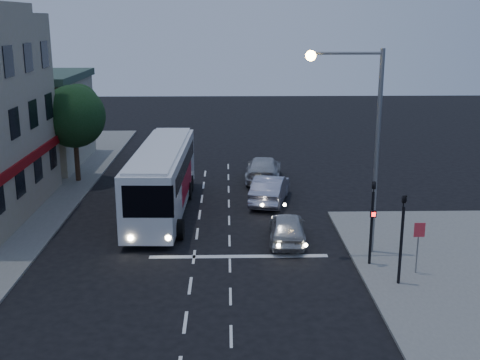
{
  "coord_description": "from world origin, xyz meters",
  "views": [
    {
      "loc": [
        1.48,
        -23.1,
        10.29
      ],
      "look_at": [
        2.18,
        7.04,
        2.2
      ],
      "focal_mm": 45.0,
      "sensor_mm": 36.0,
      "label": 1
    }
  ],
  "objects_px": {
    "car_suv": "(287,228)",
    "streetlight": "(363,129)",
    "car_sedan_a": "(270,189)",
    "regulatory_sign": "(418,239)",
    "tour_bus": "(162,177)",
    "traffic_signal_main": "(372,213)",
    "traffic_signal_side": "(402,228)",
    "street_tree": "(74,113)",
    "car_sedan_b": "(263,169)"
  },
  "relations": [
    {
      "from": "car_suv",
      "to": "car_sedan_a",
      "type": "bearing_deg",
      "value": -82.57
    },
    {
      "from": "car_suv",
      "to": "car_sedan_b",
      "type": "bearing_deg",
      "value": -83.55
    },
    {
      "from": "car_sedan_a",
      "to": "car_sedan_b",
      "type": "xyz_separation_m",
      "value": [
        -0.09,
        4.92,
        -0.02
      ]
    },
    {
      "from": "car_suv",
      "to": "car_sedan_b",
      "type": "relative_size",
      "value": 0.78
    },
    {
      "from": "car_sedan_a",
      "to": "streetlight",
      "type": "xyz_separation_m",
      "value": [
        3.36,
        -8.0,
        4.93
      ]
    },
    {
      "from": "car_sedan_b",
      "to": "streetlight",
      "type": "height_order",
      "value": "streetlight"
    },
    {
      "from": "car_suv",
      "to": "car_sedan_b",
      "type": "height_order",
      "value": "car_sedan_b"
    },
    {
      "from": "traffic_signal_side",
      "to": "streetlight",
      "type": "bearing_deg",
      "value": 105.7
    },
    {
      "from": "traffic_signal_main",
      "to": "streetlight",
      "type": "height_order",
      "value": "streetlight"
    },
    {
      "from": "tour_bus",
      "to": "car_sedan_a",
      "type": "bearing_deg",
      "value": 17.73
    },
    {
      "from": "car_sedan_a",
      "to": "car_sedan_b",
      "type": "relative_size",
      "value": 0.9
    },
    {
      "from": "traffic_signal_main",
      "to": "street_tree",
      "type": "xyz_separation_m",
      "value": [
        -15.81,
        14.25,
        2.08
      ]
    },
    {
      "from": "traffic_signal_side",
      "to": "street_tree",
      "type": "xyz_separation_m",
      "value": [
        -16.51,
        16.22,
        2.08
      ]
    },
    {
      "from": "traffic_signal_main",
      "to": "traffic_signal_side",
      "type": "relative_size",
      "value": 1.0
    },
    {
      "from": "car_sedan_a",
      "to": "traffic_signal_side",
      "type": "relative_size",
      "value": 1.19
    },
    {
      "from": "car_sedan_b",
      "to": "traffic_signal_main",
      "type": "height_order",
      "value": "traffic_signal_main"
    },
    {
      "from": "tour_bus",
      "to": "traffic_signal_main",
      "type": "bearing_deg",
      "value": -36.92
    },
    {
      "from": "tour_bus",
      "to": "street_tree",
      "type": "distance_m",
      "value": 9.35
    },
    {
      "from": "car_sedan_a",
      "to": "regulatory_sign",
      "type": "relative_size",
      "value": 2.21
    },
    {
      "from": "car_suv",
      "to": "traffic_signal_side",
      "type": "xyz_separation_m",
      "value": [
        3.95,
        -5.0,
        1.71
      ]
    },
    {
      "from": "tour_bus",
      "to": "regulatory_sign",
      "type": "distance_m",
      "value": 14.29
    },
    {
      "from": "car_suv",
      "to": "traffic_signal_main",
      "type": "relative_size",
      "value": 1.02
    },
    {
      "from": "tour_bus",
      "to": "traffic_signal_side",
      "type": "relative_size",
      "value": 2.94
    },
    {
      "from": "regulatory_sign",
      "to": "streetlight",
      "type": "distance_m",
      "value": 5.18
    },
    {
      "from": "traffic_signal_side",
      "to": "car_sedan_b",
      "type": "bearing_deg",
      "value": 105.1
    },
    {
      "from": "traffic_signal_side",
      "to": "regulatory_sign",
      "type": "xyz_separation_m",
      "value": [
        1.0,
        0.96,
        -0.82
      ]
    },
    {
      "from": "car_suv",
      "to": "street_tree",
      "type": "relative_size",
      "value": 0.68
    },
    {
      "from": "car_sedan_a",
      "to": "streetlight",
      "type": "distance_m",
      "value": 9.98
    },
    {
      "from": "car_sedan_b",
      "to": "traffic_signal_side",
      "type": "xyz_separation_m",
      "value": [
        4.4,
        -16.32,
        1.64
      ]
    },
    {
      "from": "car_sedan_a",
      "to": "regulatory_sign",
      "type": "distance_m",
      "value": 11.74
    },
    {
      "from": "streetlight",
      "to": "street_tree",
      "type": "bearing_deg",
      "value": 140.49
    },
    {
      "from": "car_sedan_a",
      "to": "regulatory_sign",
      "type": "xyz_separation_m",
      "value": [
        5.31,
        -10.43,
        0.8
      ]
    },
    {
      "from": "tour_bus",
      "to": "regulatory_sign",
      "type": "height_order",
      "value": "tour_bus"
    },
    {
      "from": "regulatory_sign",
      "to": "car_suv",
      "type": "bearing_deg",
      "value": 140.8
    },
    {
      "from": "car_suv",
      "to": "car_sedan_b",
      "type": "xyz_separation_m",
      "value": [
        -0.45,
        11.32,
        0.07
      ]
    },
    {
      "from": "streetlight",
      "to": "car_sedan_a",
      "type": "bearing_deg",
      "value": 112.78
    },
    {
      "from": "traffic_signal_side",
      "to": "regulatory_sign",
      "type": "height_order",
      "value": "traffic_signal_side"
    },
    {
      "from": "tour_bus",
      "to": "car_sedan_a",
      "type": "relative_size",
      "value": 2.48
    },
    {
      "from": "car_sedan_b",
      "to": "traffic_signal_main",
      "type": "distance_m",
      "value": 14.9
    },
    {
      "from": "tour_bus",
      "to": "car_suv",
      "type": "relative_size",
      "value": 2.87
    },
    {
      "from": "traffic_signal_main",
      "to": "traffic_signal_side",
      "type": "height_order",
      "value": "same"
    },
    {
      "from": "car_suv",
      "to": "streetlight",
      "type": "bearing_deg",
      "value": 156.04
    },
    {
      "from": "car_suv",
      "to": "car_sedan_a",
      "type": "distance_m",
      "value": 6.41
    },
    {
      "from": "tour_bus",
      "to": "car_sedan_b",
      "type": "xyz_separation_m",
      "value": [
        5.92,
        6.64,
        -1.21
      ]
    },
    {
      "from": "car_suv",
      "to": "car_sedan_a",
      "type": "height_order",
      "value": "car_sedan_a"
    },
    {
      "from": "street_tree",
      "to": "tour_bus",
      "type": "bearing_deg",
      "value": -46.66
    },
    {
      "from": "tour_bus",
      "to": "regulatory_sign",
      "type": "bearing_deg",
      "value": -35.84
    },
    {
      "from": "traffic_signal_main",
      "to": "car_sedan_b",
      "type": "bearing_deg",
      "value": 104.47
    },
    {
      "from": "car_sedan_b",
      "to": "traffic_signal_side",
      "type": "relative_size",
      "value": 1.32
    },
    {
      "from": "car_sedan_b",
      "to": "regulatory_sign",
      "type": "bearing_deg",
      "value": 115.34
    }
  ]
}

